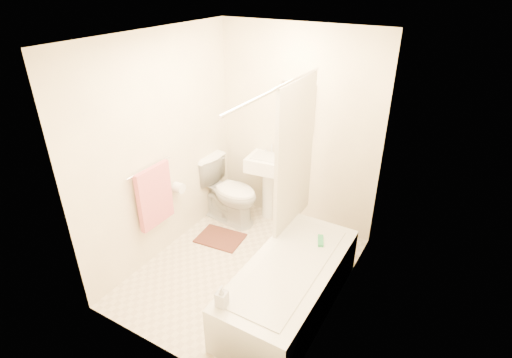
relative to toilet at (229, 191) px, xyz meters
The scene contains 17 objects.
floor 1.11m from the toilet, 47.54° to the right, with size 2.40×2.40×0.00m, color beige.
ceiling 2.25m from the toilet, 47.54° to the right, with size 2.40×2.40×0.00m, color white.
wall_back 1.14m from the toilet, 31.84° to the left, with size 2.00×0.02×2.40m, color beige.
wall_left 1.14m from the toilet, 111.40° to the right, with size 0.02×2.40×2.40m, color beige.
wall_right 2.03m from the toilet, 24.23° to the right, with size 0.02×2.40×2.40m, color beige.
mirror 1.36m from the toilet, 30.64° to the left, with size 0.40×0.03×0.55m, color white.
curtain_rod 2.00m from the toilet, 33.63° to the right, with size 0.03×0.03×1.70m, color silver.
shower_curtain 1.32m from the toilet, 14.85° to the right, with size 0.04×0.80×1.55m, color silver.
towel_bar 1.26m from the toilet, 104.36° to the right, with size 0.02×0.02×0.60m, color silver.
towel 1.11m from the toilet, 102.76° to the right, with size 0.06×0.45×0.66m, color #CC7266.
toilet_paper 0.75m from the toilet, 109.61° to the right, with size 0.12×0.12×0.11m, color white.
toilet is the anchor object (origin of this frame).
sink 0.50m from the toilet, 36.38° to the left, with size 0.48×0.38×0.94m, color white, non-canonical shape.
bathtub 1.65m from the toilet, 35.95° to the right, with size 0.74×1.69×0.47m, color silver, non-canonical shape.
bath_mat 0.60m from the toilet, 70.54° to the right, with size 0.53×0.40×0.02m, color #543023.
soap_bottle 1.99m from the toilet, 57.67° to the right, with size 0.09×0.09×0.20m, color white.
scrub_brush 1.52m from the toilet, 19.29° to the right, with size 0.05×0.18×0.04m, color green.
Camera 1 is at (1.79, -2.82, 2.87)m, focal length 28.00 mm.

